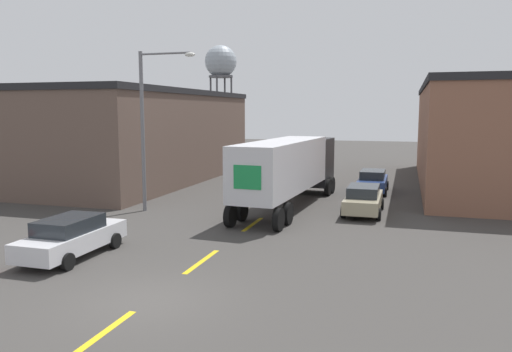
# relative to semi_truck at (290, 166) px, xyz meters

# --- Properties ---
(ground_plane) EXTENTS (160.00, 160.00, 0.00)m
(ground_plane) POSITION_rel_semi_truck_xyz_m (-0.72, -14.80, -2.33)
(ground_plane) COLOR #3D3A38
(road_centerline) EXTENTS (0.20, 15.25, 0.01)m
(road_centerline) POSITION_rel_semi_truck_xyz_m (-0.72, -10.90, -2.32)
(road_centerline) COLOR gold
(road_centerline) RESTS_ON ground_plane
(warehouse_left) EXTENTS (12.56, 21.87, 6.90)m
(warehouse_left) POSITION_rel_semi_truck_xyz_m (-14.75, 7.29, 1.13)
(warehouse_left) COLOR brown
(warehouse_left) RESTS_ON ground_plane
(semi_truck) EXTENTS (3.42, 13.04, 3.79)m
(semi_truck) POSITION_rel_semi_truck_xyz_m (0.00, 0.00, 0.00)
(semi_truck) COLOR black
(semi_truck) RESTS_ON ground_plane
(parked_car_right_far) EXTENTS (1.95, 4.62, 1.49)m
(parked_car_right_far) POSITION_rel_semi_truck_xyz_m (4.07, 6.43, -1.55)
(parked_car_right_far) COLOR navy
(parked_car_right_far) RESTS_ON ground_plane
(parked_car_left_near) EXTENTS (1.95, 4.62, 1.49)m
(parked_car_left_near) POSITION_rel_semi_truck_xyz_m (-5.51, -11.74, -1.55)
(parked_car_left_near) COLOR silver
(parked_car_left_near) RESTS_ON ground_plane
(parked_car_right_mid) EXTENTS (1.95, 4.62, 1.49)m
(parked_car_right_mid) POSITION_rel_semi_truck_xyz_m (4.07, -0.71, -1.55)
(parked_car_right_mid) COLOR tan
(parked_car_right_mid) RESTS_ON ground_plane
(water_tower) EXTENTS (4.79, 4.79, 15.14)m
(water_tower) POSITION_rel_semi_truck_xyz_m (-21.11, 44.83, 10.14)
(water_tower) COLOR #47474C
(water_tower) RESTS_ON ground_plane
(street_lamp) EXTENTS (3.17, 0.32, 8.40)m
(street_lamp) POSITION_rel_semi_truck_xyz_m (-6.88, -3.29, 2.59)
(street_lamp) COLOR slate
(street_lamp) RESTS_ON ground_plane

